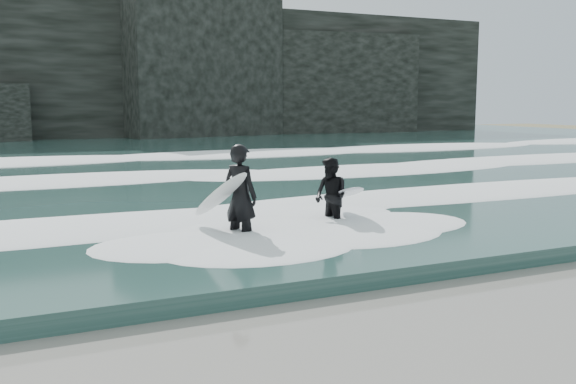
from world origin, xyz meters
name	(u,v)px	position (x,y,z in m)	size (l,w,h in m)	color
ground	(552,359)	(0.00, 0.00, 0.00)	(120.00, 120.00, 0.00)	olive
sea	(108,154)	(0.00, 29.00, 0.15)	(90.00, 52.00, 0.30)	#274944
headland	(67,73)	(0.00, 46.00, 5.00)	(70.00, 9.00, 10.00)	black
foam_near	(250,205)	(0.00, 9.00, 0.40)	(60.00, 3.20, 0.20)	white
foam_mid	(173,174)	(0.00, 16.00, 0.42)	(60.00, 4.00, 0.24)	white
foam_far	(122,154)	(0.00, 25.00, 0.45)	(60.00, 4.80, 0.30)	white
surfer_left	(238,196)	(-1.20, 6.58, 1.01)	(1.25, 1.75, 2.01)	black
surfer_right	(333,196)	(1.08, 6.95, 0.83)	(1.34, 1.95, 1.64)	black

